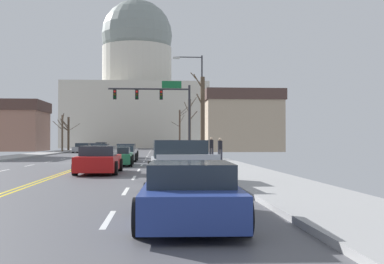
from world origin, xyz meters
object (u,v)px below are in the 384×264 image
street_lamp_right (198,97)px  sedan_oncoming_00 (101,149)px  pedestrian_01 (211,146)px  signal_gantry (161,101)px  sedan_near_05 (190,193)px  sedan_near_00 (127,151)px  pedestrian_00 (220,148)px  sedan_oncoming_03 (101,146)px  sedan_oncoming_01 (82,148)px  sedan_near_02 (116,157)px  sedan_oncoming_02 (96,147)px  sedan_near_01 (123,154)px  pickup_truck_near_04 (181,165)px  sedan_near_03 (99,161)px

street_lamp_right → sedan_oncoming_00: bearing=124.5°
pedestrian_01 → signal_gantry: bearing=118.5°
sedan_near_05 → pedestrian_01: 29.44m
pedestrian_01 → sedan_near_00: bearing=151.5°
sedan_near_05 → pedestrian_00: size_ratio=2.70×
sedan_near_05 → sedan_oncoming_03: sedan_oncoming_03 is taller
pedestrian_00 → sedan_oncoming_00: bearing=120.1°
sedan_oncoming_01 → pedestrian_01: 27.31m
signal_gantry → pedestrian_00: signal_gantry is taller
sedan_near_02 → sedan_oncoming_02: 45.24m
sedan_near_00 → pedestrian_01: (7.10, -3.85, 0.48)m
street_lamp_right → sedan_near_02: 11.97m
sedan_near_00 → sedan_oncoming_02: size_ratio=1.05×
sedan_oncoming_00 → pedestrian_00: (10.88, -18.80, 0.48)m
sedan_near_01 → sedan_oncoming_00: bearing=102.2°
sedan_near_05 → pickup_truck_near_04: bearing=88.4°
sedan_oncoming_00 → sedan_oncoming_03: size_ratio=0.93×
pickup_truck_near_04 → sedan_near_01: bearing=99.8°
street_lamp_right → pedestrian_00: bearing=-75.6°
sedan_near_02 → sedan_oncoming_00: sedan_oncoming_00 is taller
sedan_near_03 → sedan_oncoming_02: size_ratio=1.07×
street_lamp_right → sedan_oncoming_03: size_ratio=1.86×
sedan_near_00 → sedan_near_05: size_ratio=1.04×
signal_gantry → sedan_near_05: bearing=-89.6°
signal_gantry → pedestrian_01: bearing=-61.5°
sedan_near_03 → pedestrian_01: size_ratio=2.74×
pickup_truck_near_04 → sedan_oncoming_03: size_ratio=1.21×
street_lamp_right → pedestrian_00: (1.21, -4.70, -4.13)m
street_lamp_right → sedan_near_00: (-6.10, 2.95, -4.57)m
sedan_oncoming_01 → sedan_near_05: bearing=-79.1°
sedan_near_02 → sedan_oncoming_03: bearing=97.6°
sedan_near_01 → pedestrian_00: pedestrian_00 is taller
pedestrian_00 → street_lamp_right: bearing=104.4°
signal_gantry → sedan_near_03: bearing=-97.8°
pedestrian_00 → sedan_near_01: bearing=168.0°
sedan_near_01 → sedan_near_05: sedan_near_01 is taller
sedan_near_01 → pedestrian_01: size_ratio=2.63×
sedan_oncoming_03 → pedestrian_00: 50.42m
street_lamp_right → sedan_oncoming_02: street_lamp_right is taller
sedan_near_05 → sedan_near_02: bearing=98.6°
sedan_oncoming_02 → signal_gantry: bearing=-71.2°
sedan_near_03 → sedan_near_05: bearing=-76.2°
street_lamp_right → sedan_oncoming_03: street_lamp_right is taller
sedan_oncoming_02 → pickup_truck_near_04: bearing=-80.0°
sedan_oncoming_01 → pedestrian_01: (13.98, -23.45, 0.50)m
street_lamp_right → sedan_near_01: (-5.95, -3.18, -4.61)m
pedestrian_00 → sedan_near_02: bearing=-147.3°
sedan_near_00 → sedan_oncoming_01: (-6.88, 19.60, -0.02)m
sedan_near_03 → street_lamp_right: bearing=69.3°
sedan_near_01 → pedestrian_01: (6.95, 2.28, 0.52)m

